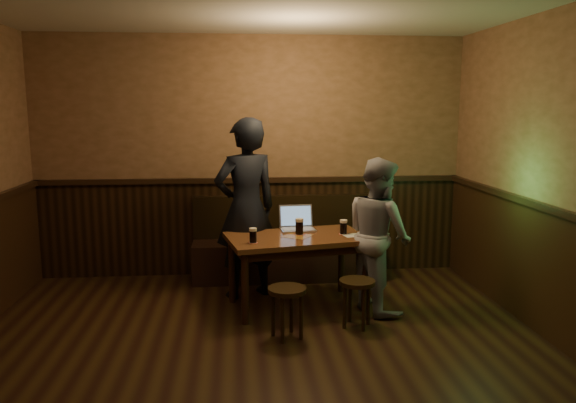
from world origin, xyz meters
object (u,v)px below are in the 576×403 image
at_px(pub_table, 297,245).
at_px(stool_right, 357,289).
at_px(stool_left, 287,298).
at_px(person_suit, 246,208).
at_px(pint_left, 253,235).
at_px(pint_mid, 299,227).
at_px(person_grey, 379,235).
at_px(pint_right, 343,227).
at_px(bench, 288,251).
at_px(laptop, 297,223).

height_order(pub_table, stool_right, pub_table).
xyz_separation_m(stool_left, stool_right, (0.65, 0.19, -0.01)).
distance_m(pub_table, person_suit, 0.70).
distance_m(pint_left, pint_mid, 0.56).
relative_size(pint_left, person_grey, 0.10).
relative_size(stool_right, person_suit, 0.23).
xyz_separation_m(stool_left, pint_right, (0.64, 0.80, 0.44)).
bearing_deg(pint_left, person_suit, 94.81).
bearing_deg(pint_mid, bench, 91.69).
bearing_deg(pint_mid, person_grey, -14.26).
bearing_deg(laptop, pint_mid, -94.61).
xyz_separation_m(pint_right, person_grey, (0.32, -0.17, -0.05)).
bearing_deg(pub_table, pint_right, -7.40).
distance_m(bench, stool_right, 1.63).
height_order(stool_right, person_suit, person_suit).
xyz_separation_m(bench, person_suit, (-0.50, -0.60, 0.63)).
relative_size(pint_left, pint_mid, 0.87).
height_order(pint_right, person_grey, person_grey).
bearing_deg(pub_table, stool_left, -114.08).
relative_size(bench, pint_right, 14.82).
distance_m(pub_table, stool_right, 0.80).
height_order(pint_left, laptop, laptop).
bearing_deg(stool_right, person_suit, 135.66).
distance_m(stool_left, pint_right, 1.11).
height_order(pub_table, pint_mid, pint_mid).
distance_m(bench, stool_left, 1.76).
bearing_deg(pint_mid, stool_right, -54.17).
height_order(pint_left, pint_mid, pint_mid).
distance_m(pub_table, pint_right, 0.50).
distance_m(bench, pint_right, 1.17).
distance_m(stool_left, stool_right, 0.68).
distance_m(pint_left, laptop, 0.72).
bearing_deg(pub_table, person_suit, 130.85).
height_order(pub_table, pint_left, pint_left).
xyz_separation_m(pint_left, person_grey, (1.23, 0.11, -0.04)).
bearing_deg(pint_mid, pub_table, -115.31).
relative_size(stool_left, pint_right, 3.03).
bearing_deg(pint_mid, pint_left, -147.03).
bearing_deg(person_suit, person_grey, 135.76).
bearing_deg(stool_left, pub_table, 77.38).
distance_m(bench, pub_table, 1.03).
bearing_deg(bench, person_grey, -54.96).
xyz_separation_m(stool_right, pint_mid, (-0.46, 0.63, 0.46)).
distance_m(pub_table, pint_mid, 0.19).
xyz_separation_m(stool_left, pint_mid, (0.20, 0.82, 0.45)).
xyz_separation_m(stool_left, pint_left, (-0.27, 0.52, 0.44)).
bearing_deg(person_grey, stool_left, 105.63).
xyz_separation_m(pint_right, laptop, (-0.44, 0.26, -0.01)).
bearing_deg(person_grey, laptop, 42.42).
height_order(stool_left, pint_mid, pint_mid).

